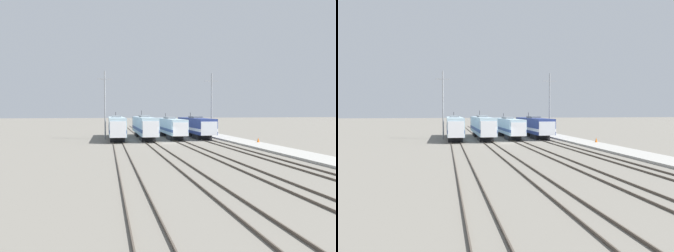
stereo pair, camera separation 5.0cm
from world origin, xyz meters
TOP-DOWN VIEW (x-y plane):
  - ground_plane at (0.00, 0.00)m, footprint 400.00×400.00m
  - rail_pair_far_left at (-7.56, 0.00)m, footprint 1.51×120.00m
  - rail_pair_center_left at (-2.52, 0.00)m, footprint 1.51×120.00m
  - rail_pair_center_right at (2.52, 0.00)m, footprint 1.51×120.00m
  - rail_pair_far_right at (7.56, 0.00)m, footprint 1.51×120.00m
  - locomotive_far_left at (-7.56, 8.12)m, footprint 2.74×18.75m
  - locomotive_center_left at (-2.52, 8.50)m, footprint 2.81×19.61m
  - locomotive_center_right at (2.52, 9.86)m, footprint 2.78×19.59m
  - locomotive_far_right at (7.56, 9.59)m, footprint 3.13×17.59m
  - catenary_tower_left at (-9.56, 8.50)m, footprint 2.70×0.25m
  - catenary_tower_right at (10.32, 8.50)m, footprint 2.70×0.25m
  - platform at (12.22, 0.00)m, footprint 4.00×120.00m
  - traffic_cone at (13.65, -4.35)m, footprint 0.40×0.40m

SIDE VIEW (x-z plane):
  - ground_plane at x=0.00m, z-range 0.00..0.00m
  - rail_pair_far_left at x=-7.56m, z-range 0.00..0.15m
  - rail_pair_center_left at x=-2.52m, z-range 0.00..0.15m
  - rail_pair_center_right at x=2.52m, z-range 0.00..0.15m
  - rail_pair_far_right at x=7.56m, z-range 0.00..0.15m
  - platform at x=12.22m, z-range 0.00..0.25m
  - traffic_cone at x=13.65m, z-range 0.25..0.95m
  - locomotive_center_right at x=2.52m, z-range -0.25..4.34m
  - locomotive_far_right at x=7.56m, z-range -0.28..4.47m
  - locomotive_center_left at x=-2.52m, z-range -0.38..4.78m
  - locomotive_far_left at x=-7.56m, z-range -0.23..4.64m
  - catenary_tower_left at x=-9.56m, z-range 0.40..12.59m
  - catenary_tower_right at x=10.32m, z-range 0.40..12.59m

